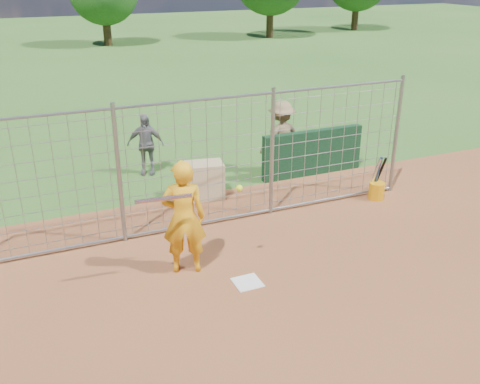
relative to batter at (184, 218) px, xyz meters
name	(u,v)px	position (x,y,z in m)	size (l,w,h in m)	color
ground	(242,277)	(0.78, -0.58, -0.97)	(100.00, 100.00, 0.00)	#2D591E
home_plate	(247,283)	(0.78, -0.78, -0.96)	(0.43, 0.43, 0.02)	silver
dugout_wall	(313,153)	(4.18, 3.02, -0.42)	(2.60, 0.20, 1.10)	#11381E
batter	(184,218)	(0.00, 0.00, 0.00)	(0.71, 0.47, 1.95)	orange
bystander_b	(146,144)	(0.52, 4.65, -0.23)	(0.87, 0.36, 1.49)	slate
bystander_c	(281,137)	(3.56, 3.48, -0.09)	(1.14, 0.65, 1.76)	olive
equipment_bin	(205,180)	(1.32, 2.73, -0.57)	(0.80, 0.55, 0.80)	tan
equipment_in_play	(183,196)	(-0.10, -0.35, 0.54)	(1.70, 0.15, 0.10)	silver
bucket_with_bats	(377,188)	(4.72, 1.18, -0.73)	(0.34, 0.39, 0.97)	orange
backstop_fence	(200,166)	(0.78, 1.42, 0.29)	(9.08, 0.08, 2.60)	gray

